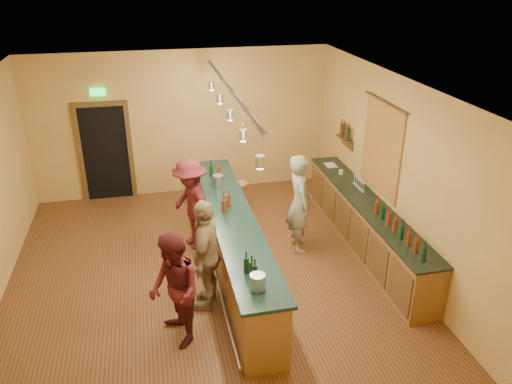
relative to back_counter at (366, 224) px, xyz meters
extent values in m
plane|color=#522E17|center=(-2.97, -0.18, -0.49)|extent=(7.00, 7.00, 0.00)
cube|color=silver|center=(-2.97, -0.18, 2.71)|extent=(6.50, 7.00, 0.02)
cube|color=#B68D44|center=(-2.97, 3.32, 1.11)|extent=(6.50, 0.02, 3.20)
cube|color=#B68D44|center=(-2.97, -3.68, 1.11)|extent=(6.50, 0.02, 3.20)
cube|color=#B68D44|center=(0.28, -0.18, 1.11)|extent=(0.02, 7.00, 3.20)
cube|color=black|center=(-4.67, 3.30, 0.56)|extent=(0.95, 0.06, 2.10)
cube|color=#483315|center=(-5.19, 3.28, 0.56)|extent=(0.10, 0.08, 2.10)
cube|color=#483315|center=(-4.14, 3.28, 0.56)|extent=(0.10, 0.08, 2.10)
cube|color=#483315|center=(-4.67, 3.28, 1.66)|extent=(1.15, 0.08, 0.10)
cube|color=#19E54C|center=(-4.67, 3.27, 1.91)|extent=(0.30, 0.04, 0.15)
cube|color=#9A381E|center=(0.26, 0.22, 1.36)|extent=(0.03, 1.40, 1.60)
cube|color=#483315|center=(0.19, 1.72, 1.06)|extent=(0.16, 0.55, 0.03)
cube|color=#483315|center=(0.26, 1.72, 0.96)|extent=(0.03, 0.55, 0.18)
cube|color=brown|center=(0.00, 0.02, -0.04)|extent=(0.55, 4.50, 0.90)
cube|color=black|center=(0.00, 0.02, 0.43)|extent=(0.60, 4.55, 0.04)
cylinder|color=silver|center=(0.00, 1.32, 0.50)|extent=(0.09, 0.09, 0.09)
cube|color=silver|center=(-0.03, 1.82, 0.46)|extent=(0.22, 0.30, 0.01)
cube|color=brown|center=(-2.50, -0.18, 0.01)|extent=(0.60, 5.00, 1.00)
cube|color=black|center=(-2.50, -0.18, 0.54)|extent=(0.70, 5.10, 0.05)
cylinder|color=silver|center=(-2.86, -0.18, -0.34)|extent=(0.05, 5.00, 0.05)
cylinder|color=silver|center=(-2.55, -2.28, 0.67)|extent=(0.20, 0.20, 0.22)
cylinder|color=silver|center=(-2.55, 1.02, 0.67)|extent=(0.20, 0.20, 0.22)
cube|color=silver|center=(-2.50, -0.18, 2.65)|extent=(0.06, 4.60, 0.05)
cylinder|color=silver|center=(-2.50, -2.18, 2.46)|extent=(0.01, 0.01, 0.35)
cylinder|color=#A5A5AD|center=(-2.50, -2.18, 2.26)|extent=(0.11, 0.11, 0.14)
cylinder|color=#FFEABF|center=(-2.50, -2.18, 2.18)|extent=(0.08, 0.08, 0.02)
cylinder|color=silver|center=(-2.50, -1.18, 2.46)|extent=(0.01, 0.01, 0.35)
cylinder|color=#A5A5AD|center=(-2.50, -1.18, 2.26)|extent=(0.11, 0.11, 0.14)
cylinder|color=#FFEABF|center=(-2.50, -1.18, 2.18)|extent=(0.08, 0.08, 0.02)
cylinder|color=silver|center=(-2.50, -0.18, 2.46)|extent=(0.01, 0.01, 0.35)
cylinder|color=#A5A5AD|center=(-2.50, -0.18, 2.26)|extent=(0.11, 0.11, 0.14)
cylinder|color=#FFEABF|center=(-2.50, -0.18, 2.18)|extent=(0.08, 0.08, 0.02)
cylinder|color=silver|center=(-2.50, 0.82, 2.46)|extent=(0.01, 0.01, 0.35)
cylinder|color=#A5A5AD|center=(-2.50, 0.82, 2.26)|extent=(0.11, 0.11, 0.14)
cylinder|color=#FFEABF|center=(-2.50, 0.82, 2.18)|extent=(0.08, 0.08, 0.02)
cylinder|color=silver|center=(-2.50, 1.82, 2.46)|extent=(0.01, 0.01, 0.35)
cylinder|color=#A5A5AD|center=(-2.50, 1.82, 2.26)|extent=(0.11, 0.11, 0.14)
cylinder|color=#FFEABF|center=(-2.50, 1.82, 2.18)|extent=(0.08, 0.08, 0.02)
imported|color=gray|center=(-1.20, 0.26, 0.43)|extent=(0.46, 0.68, 1.84)
imported|color=#59191E|center=(-3.57, -1.76, 0.34)|extent=(0.81, 0.94, 1.66)
imported|color=#997A51|center=(-3.05, -1.05, 0.40)|extent=(0.76, 1.13, 1.78)
imported|color=#59191E|center=(-3.08, 0.79, 0.37)|extent=(0.98, 1.26, 1.71)
cylinder|color=olive|center=(-1.94, 2.02, 0.13)|extent=(0.31, 0.31, 0.04)
cylinder|color=olive|center=(-1.82, 2.02, -0.19)|extent=(0.04, 0.04, 0.60)
cylinder|color=olive|center=(-2.00, 2.12, -0.19)|extent=(0.04, 0.04, 0.60)
cylinder|color=olive|center=(-2.00, 1.92, -0.19)|extent=(0.04, 0.04, 0.60)
camera|label=1|loc=(-3.71, -7.38, 4.33)|focal=35.00mm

